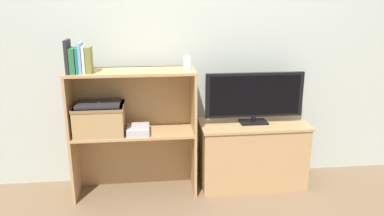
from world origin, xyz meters
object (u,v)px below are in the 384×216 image
book_forest (73,61)px  storage_basket_left (100,118)px  book_skyblue (81,58)px  book_ivory (84,59)px  baby_monitor (187,63)px  magazine_stack (138,130)px  book_charcoal (68,57)px  book_olive (89,60)px  tv (255,96)px  book_teal (78,60)px  laptop (99,104)px  tv_stand (252,153)px

book_forest → storage_basket_left: size_ratio=0.48×
book_skyblue → storage_basket_left: (0.09, 0.04, -0.46)m
book_ivory → baby_monitor: bearing=4.5°
baby_monitor → magazine_stack: 0.63m
book_charcoal → book_olive: size_ratio=1.28×
tv → book_charcoal: bearing=-176.2°
book_charcoal → book_teal: size_ratio=1.31×
book_olive → storage_basket_left: 0.45m
baby_monitor → laptop: 0.73m
book_forest → magazine_stack: bearing=1.5°
book_ivory → baby_monitor: book_ivory is taller
tv_stand → book_olive: book_olive is taller
storage_basket_left → magazine_stack: 0.30m
tv → laptop: bearing=-177.7°
magazine_stack → book_teal: bearing=-178.3°
tv_stand → tv: (0.00, -0.00, 0.49)m
tv_stand → book_skyblue: 1.55m
tv_stand → book_skyblue: (-1.30, -0.09, 0.83)m
tv → book_skyblue: 1.35m
tv_stand → book_charcoal: bearing=-176.2°
tv → book_olive: (-1.25, -0.09, 0.33)m
book_skyblue → book_ivory: size_ratio=1.11×
book_teal → book_ivory: book_ivory is taller
book_skyblue → baby_monitor: book_skyblue is taller
baby_monitor → magazine_stack: baby_monitor is taller
book_ivory → book_skyblue: bearing=180.0°
tv_stand → baby_monitor: (-0.54, -0.04, 0.78)m
book_teal → book_olive: book_olive is taller
tv → book_charcoal: book_charcoal is taller
tv_stand → book_teal: book_teal is taller
book_olive → magazine_stack: 0.64m
book_teal → laptop: bearing=20.7°
laptop → magazine_stack: laptop is taller
tv → book_charcoal: size_ratio=3.33×
book_teal → book_skyblue: 0.03m
baby_monitor → magazine_stack: bearing=-173.1°
tv_stand → book_forest: bearing=-176.1°
storage_basket_left → laptop: size_ratio=1.16×
book_skyblue → magazine_stack: size_ratio=1.02×
book_forest → book_ivory: size_ratio=0.93×
baby_monitor → storage_basket_left: (-0.67, -0.02, -0.41)m
book_teal → book_ivory: (0.04, 0.00, 0.01)m
book_charcoal → baby_monitor: (0.85, 0.06, -0.07)m
book_forest → book_olive: book_olive is taller
book_olive → magazine_stack: book_olive is taller
tv_stand → book_forest: 1.59m
book_charcoal → book_ivory: size_ratio=1.23×
tv_stand → storage_basket_left: size_ratio=2.32×
tv → magazine_stack: tv is taller
book_olive → storage_basket_left: size_ratio=0.49×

